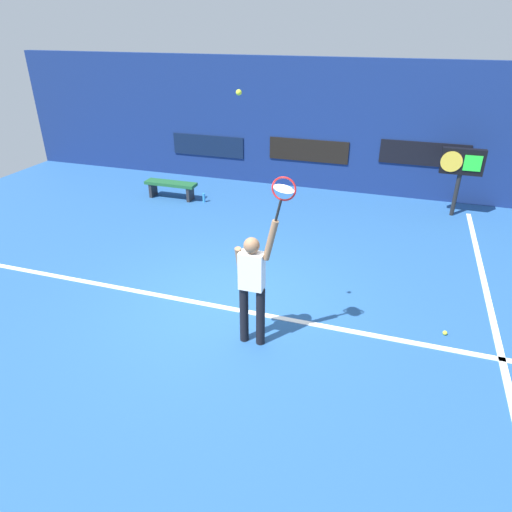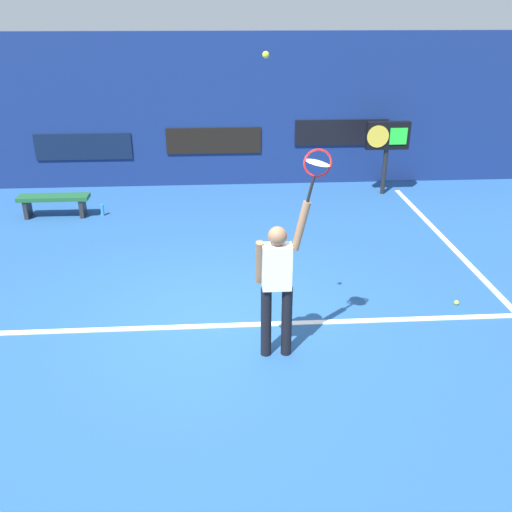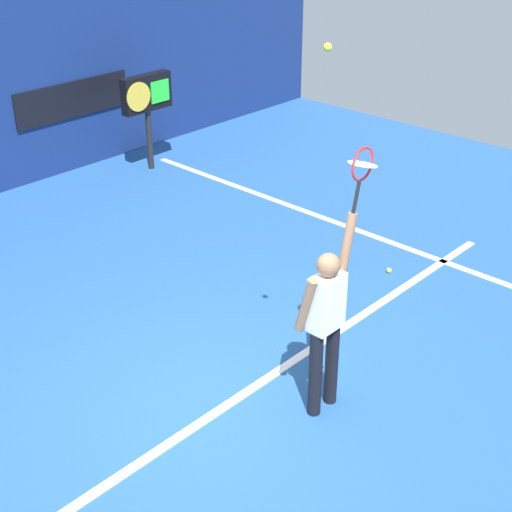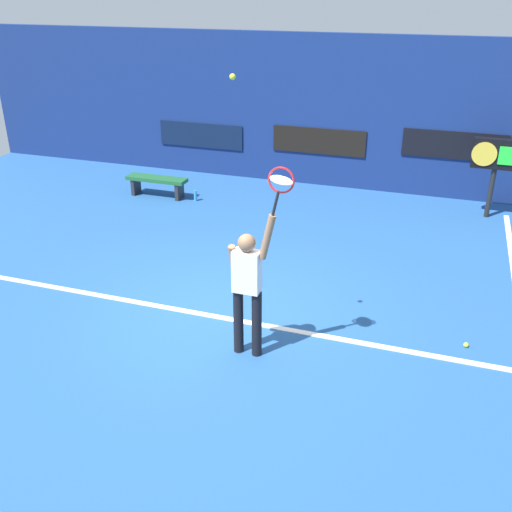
# 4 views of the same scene
# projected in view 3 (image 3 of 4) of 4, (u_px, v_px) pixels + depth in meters

# --- Properties ---
(ground_plane) EXTENTS (18.00, 18.00, 0.00)m
(ground_plane) POSITION_uv_depth(u_px,v_px,m) (202.00, 403.00, 7.44)
(ground_plane) COLOR #23518C
(sponsor_banner_starboard) EXTENTS (2.20, 0.03, 0.60)m
(sponsor_banner_starboard) POSITION_uv_depth(u_px,v_px,m) (73.00, 100.00, 12.59)
(sponsor_banner_starboard) COLOR black
(court_baseline) EXTENTS (10.00, 0.10, 0.01)m
(court_baseline) POSITION_uv_depth(u_px,v_px,m) (217.00, 412.00, 7.32)
(court_baseline) COLOR white
(court_baseline) RESTS_ON ground_plane
(court_sideline) EXTENTS (0.10, 7.00, 0.01)m
(court_sideline) POSITION_uv_depth(u_px,v_px,m) (315.00, 215.00, 11.39)
(court_sideline) COLOR white
(court_sideline) RESTS_ON ground_plane
(tennis_player) EXTENTS (0.61, 0.31, 1.99)m
(tennis_player) POSITION_uv_depth(u_px,v_px,m) (326.00, 319.00, 6.94)
(tennis_player) COLOR black
(tennis_player) RESTS_ON ground_plane
(tennis_racket) EXTENTS (0.37, 0.27, 0.63)m
(tennis_racket) POSITION_uv_depth(u_px,v_px,m) (362.00, 168.00, 6.56)
(tennis_racket) COLOR black
(tennis_ball) EXTENTS (0.07, 0.07, 0.07)m
(tennis_ball) POSITION_uv_depth(u_px,v_px,m) (328.00, 47.00, 5.68)
(tennis_ball) COLOR #CCE033
(scoreboard_clock) EXTENTS (0.96, 0.20, 1.63)m
(scoreboard_clock) POSITION_uv_depth(u_px,v_px,m) (147.00, 97.00, 12.55)
(scoreboard_clock) COLOR black
(scoreboard_clock) RESTS_ON ground_plane
(spare_ball) EXTENTS (0.07, 0.07, 0.07)m
(spare_ball) POSITION_uv_depth(u_px,v_px,m) (389.00, 270.00, 9.79)
(spare_ball) COLOR #CCE033
(spare_ball) RESTS_ON ground_plane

